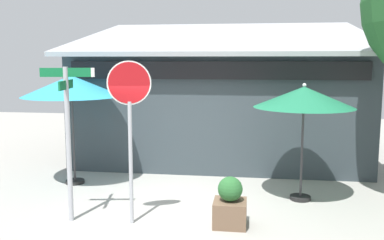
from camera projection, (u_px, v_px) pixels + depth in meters
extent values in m
cube|color=#9E9B93|center=(175.00, 208.00, 8.79)|extent=(28.00, 28.00, 0.10)
cube|color=#333D42|center=(222.00, 106.00, 13.41)|extent=(7.94, 5.47, 3.04)
cube|color=#B7BABF|center=(223.00, 36.00, 12.96)|extent=(8.44, 6.09, 1.23)
cube|color=black|center=(215.00, 70.00, 10.52)|extent=(7.34, 0.16, 0.44)
cylinder|color=#A8AAB2|center=(69.00, 145.00, 7.76)|extent=(0.09, 0.09, 2.83)
cube|color=#116B38|center=(65.00, 72.00, 7.57)|extent=(0.89, 0.18, 0.16)
cube|color=#116B38|center=(66.00, 85.00, 7.61)|extent=(0.18, 0.89, 0.16)
cube|color=white|center=(93.00, 72.00, 7.59)|extent=(0.06, 0.04, 0.16)
cylinder|color=#A8AAB2|center=(131.00, 163.00, 7.67)|extent=(0.07, 0.07, 2.23)
cylinder|color=white|center=(129.00, 83.00, 7.47)|extent=(0.75, 0.23, 0.78)
cylinder|color=red|center=(129.00, 83.00, 7.47)|extent=(0.70, 0.23, 0.73)
cylinder|color=black|center=(75.00, 182.00, 10.33)|extent=(0.44, 0.44, 0.08)
cylinder|color=#333335|center=(74.00, 139.00, 10.19)|extent=(0.05, 0.05, 2.15)
cone|color=#2D99BC|center=(71.00, 86.00, 10.01)|extent=(2.31, 2.31, 0.49)
sphere|color=silver|center=(71.00, 74.00, 9.97)|extent=(0.08, 0.08, 0.08)
cylinder|color=black|center=(300.00, 198.00, 9.13)|extent=(0.44, 0.44, 0.08)
cylinder|color=#333335|center=(302.00, 153.00, 8.99)|extent=(0.05, 0.05, 2.03)
cone|color=#1E724C|center=(304.00, 97.00, 8.82)|extent=(2.08, 2.08, 0.43)
sphere|color=silver|center=(304.00, 85.00, 8.79)|extent=(0.08, 0.08, 0.08)
cube|color=brown|center=(230.00, 213.00, 7.68)|extent=(0.59, 0.59, 0.46)
sphere|color=#28602D|center=(230.00, 189.00, 7.62)|extent=(0.44, 0.44, 0.44)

